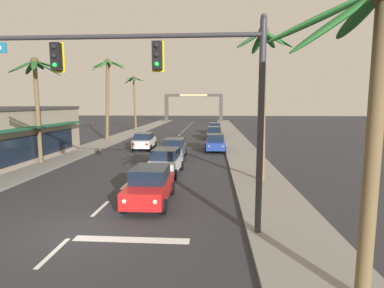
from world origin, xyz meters
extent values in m
plane|color=#2D2D33|center=(0.00, 0.00, 0.00)|extent=(220.00, 220.00, 0.00)
cube|color=gray|center=(7.80, 20.00, 0.07)|extent=(3.20, 110.00, 0.14)
cube|color=gray|center=(-7.80, 20.00, 0.07)|extent=(3.20, 110.00, 0.14)
cube|color=silver|center=(0.00, -1.65, 0.00)|extent=(0.16, 2.00, 0.01)
cube|color=silver|center=(0.00, 2.43, 0.00)|extent=(0.16, 2.00, 0.01)
cube|color=silver|center=(0.00, 6.52, 0.00)|extent=(0.16, 2.00, 0.01)
cube|color=silver|center=(0.00, 10.61, 0.00)|extent=(0.16, 2.00, 0.01)
cube|color=silver|center=(0.00, 14.69, 0.00)|extent=(0.16, 2.00, 0.01)
cube|color=silver|center=(0.00, 18.78, 0.00)|extent=(0.16, 2.00, 0.01)
cube|color=silver|center=(0.00, 22.87, 0.00)|extent=(0.16, 2.00, 0.01)
cube|color=silver|center=(0.00, 26.95, 0.00)|extent=(0.16, 2.00, 0.01)
cube|color=silver|center=(0.00, 31.04, 0.00)|extent=(0.16, 2.00, 0.01)
cube|color=silver|center=(0.00, 35.13, 0.00)|extent=(0.16, 2.00, 0.01)
cube|color=silver|center=(0.00, 39.21, 0.00)|extent=(0.16, 2.00, 0.01)
cube|color=silver|center=(0.00, 43.30, 0.00)|extent=(0.16, 2.00, 0.01)
cube|color=silver|center=(0.00, 47.39, 0.00)|extent=(0.16, 2.00, 0.01)
cube|color=silver|center=(0.00, 51.48, 0.00)|extent=(0.16, 2.00, 0.01)
cube|color=silver|center=(0.00, 55.56, 0.00)|extent=(0.16, 2.00, 0.01)
cube|color=silver|center=(0.00, 59.65, 0.00)|extent=(0.16, 2.00, 0.01)
cube|color=silver|center=(0.00, 63.74, 0.00)|extent=(0.16, 2.00, 0.01)
cube|color=silver|center=(0.00, 67.82, 0.00)|extent=(0.16, 2.00, 0.01)
cube|color=silver|center=(2.20, -0.60, 0.00)|extent=(4.00, 0.44, 0.01)
cylinder|color=#2D2D33|center=(6.57, 0.05, 3.68)|extent=(0.22, 0.22, 7.36)
cylinder|color=#2D2D33|center=(1.33, 0.05, 6.86)|extent=(10.47, 0.16, 0.16)
sphere|color=#2D2D33|center=(6.57, 0.05, 7.42)|extent=(0.20, 0.20, 0.20)
cube|color=black|center=(3.08, 0.03, 6.22)|extent=(0.32, 0.26, 0.92)
sphere|color=black|center=(3.08, -0.11, 6.52)|extent=(0.17, 0.17, 0.17)
sphere|color=black|center=(3.08, -0.11, 6.22)|extent=(0.17, 0.17, 0.17)
sphere|color=#1EE54C|center=(3.08, -0.11, 5.92)|extent=(0.17, 0.17, 0.17)
cube|color=yellow|center=(3.08, 0.19, 6.22)|extent=(0.42, 0.03, 1.04)
cube|color=black|center=(-0.42, 0.03, 6.22)|extent=(0.32, 0.26, 0.92)
sphere|color=black|center=(-0.42, -0.11, 6.52)|extent=(0.17, 0.17, 0.17)
sphere|color=black|center=(-0.42, -0.11, 6.22)|extent=(0.17, 0.17, 0.17)
sphere|color=#1EE54C|center=(-0.42, -0.11, 5.92)|extent=(0.17, 0.17, 0.17)
cube|color=yellow|center=(-0.42, 0.19, 6.22)|extent=(0.42, 0.03, 1.04)
cube|color=red|center=(2.05, 3.37, 0.68)|extent=(1.80, 4.31, 0.72)
cube|color=black|center=(2.05, 3.52, 1.36)|extent=(1.62, 2.21, 0.64)
cylinder|color=black|center=(2.92, 1.96, 0.32)|extent=(0.23, 0.64, 0.64)
cylinder|color=black|center=(1.20, 1.94, 0.32)|extent=(0.23, 0.64, 0.64)
cylinder|color=black|center=(2.90, 4.79, 0.32)|extent=(0.23, 0.64, 0.64)
cylinder|color=black|center=(1.17, 4.78, 0.32)|extent=(0.23, 0.64, 0.64)
sphere|color=#F9EFC6|center=(2.68, 1.20, 0.76)|extent=(0.18, 0.18, 0.18)
sphere|color=#F9EFC6|center=(1.45, 1.19, 0.76)|extent=(0.18, 0.18, 0.18)
cube|color=red|center=(2.69, 5.53, 0.78)|extent=(0.24, 0.06, 0.20)
cube|color=red|center=(1.37, 5.52, 0.78)|extent=(0.24, 0.06, 0.20)
cube|color=silver|center=(1.88, 9.28, 0.68)|extent=(1.94, 4.37, 0.72)
cube|color=black|center=(1.89, 9.43, 1.36)|extent=(1.69, 2.27, 0.64)
cylinder|color=black|center=(2.68, 7.83, 0.32)|extent=(0.25, 0.65, 0.64)
cylinder|color=black|center=(0.96, 7.90, 0.32)|extent=(0.25, 0.65, 0.64)
cylinder|color=black|center=(2.80, 10.66, 0.32)|extent=(0.25, 0.65, 0.64)
cylinder|color=black|center=(1.08, 10.73, 0.32)|extent=(0.25, 0.65, 0.64)
sphere|color=#F9EFC6|center=(2.41, 7.09, 0.76)|extent=(0.18, 0.18, 0.18)
sphere|color=#F9EFC6|center=(1.17, 7.14, 0.76)|extent=(0.18, 0.18, 0.18)
cube|color=red|center=(2.63, 11.41, 0.78)|extent=(0.24, 0.07, 0.20)
cube|color=red|center=(1.31, 11.47, 0.78)|extent=(0.24, 0.07, 0.20)
cube|color=#4C515B|center=(1.71, 15.19, 0.68)|extent=(1.84, 4.33, 0.72)
cube|color=black|center=(1.71, 15.34, 1.36)|extent=(1.64, 2.23, 0.64)
cylinder|color=black|center=(2.60, 13.79, 0.32)|extent=(0.23, 0.64, 0.64)
cylinder|color=black|center=(0.88, 13.76, 0.32)|extent=(0.23, 0.64, 0.64)
cylinder|color=black|center=(2.55, 16.63, 0.32)|extent=(0.23, 0.64, 0.64)
cylinder|color=black|center=(0.83, 16.60, 0.32)|extent=(0.23, 0.64, 0.64)
sphere|color=#F9EFC6|center=(2.37, 13.03, 0.76)|extent=(0.18, 0.18, 0.18)
sphere|color=#F9EFC6|center=(1.13, 13.01, 0.76)|extent=(0.18, 0.18, 0.18)
cube|color=red|center=(2.33, 17.36, 0.78)|extent=(0.24, 0.06, 0.20)
cube|color=red|center=(1.01, 17.34, 0.78)|extent=(0.24, 0.06, 0.20)
cube|color=silver|center=(-2.00, 20.43, 0.68)|extent=(1.88, 4.35, 0.72)
cube|color=black|center=(-2.00, 20.28, 1.36)|extent=(1.66, 2.24, 0.64)
cylinder|color=black|center=(-2.91, 21.82, 0.32)|extent=(0.24, 0.65, 0.64)
cylinder|color=black|center=(-1.18, 21.87, 0.32)|extent=(0.24, 0.65, 0.64)
cylinder|color=black|center=(-2.82, 18.99, 0.32)|extent=(0.24, 0.65, 0.64)
cylinder|color=black|center=(-1.10, 19.03, 0.32)|extent=(0.24, 0.65, 0.64)
sphere|color=#B2B2AD|center=(-2.69, 22.58, 0.76)|extent=(0.18, 0.18, 0.18)
sphere|color=#B2B2AD|center=(-1.45, 22.62, 0.76)|extent=(0.18, 0.18, 0.18)
cube|color=red|center=(-2.60, 18.25, 0.78)|extent=(0.24, 0.07, 0.20)
cube|color=red|center=(-1.28, 18.29, 0.78)|extent=(0.24, 0.07, 0.20)
cube|color=red|center=(5.35, 37.42, 0.68)|extent=(1.88, 4.35, 0.72)
cube|color=black|center=(5.35, 37.57, 1.36)|extent=(1.66, 2.25, 0.64)
cylinder|color=black|center=(6.17, 35.98, 0.32)|extent=(0.24, 0.65, 0.64)
cylinder|color=black|center=(4.45, 36.03, 0.32)|extent=(0.24, 0.65, 0.64)
cylinder|color=black|center=(6.25, 38.81, 0.32)|extent=(0.24, 0.65, 0.64)
cylinder|color=black|center=(4.53, 38.86, 0.32)|extent=(0.24, 0.65, 0.64)
sphere|color=#B2B2AD|center=(5.91, 35.23, 0.76)|extent=(0.18, 0.18, 0.18)
sphere|color=#B2B2AD|center=(4.67, 35.27, 0.76)|extent=(0.18, 0.18, 0.18)
cube|color=red|center=(6.07, 39.56, 0.78)|extent=(0.24, 0.07, 0.20)
cube|color=red|center=(4.75, 39.60, 0.78)|extent=(0.24, 0.07, 0.20)
cube|color=navy|center=(5.22, 19.52, 0.68)|extent=(1.84, 4.33, 0.72)
cube|color=black|center=(5.21, 19.67, 1.36)|extent=(1.64, 2.23, 0.64)
cylinder|color=black|center=(6.11, 18.12, 0.32)|extent=(0.23, 0.64, 0.64)
cylinder|color=black|center=(4.38, 18.09, 0.32)|extent=(0.23, 0.64, 0.64)
cylinder|color=black|center=(6.05, 20.96, 0.32)|extent=(0.23, 0.64, 0.64)
cylinder|color=black|center=(4.33, 20.93, 0.32)|extent=(0.23, 0.64, 0.64)
sphere|color=#B2B2AD|center=(5.88, 17.37, 0.76)|extent=(0.18, 0.18, 0.18)
sphere|color=#B2B2AD|center=(4.64, 17.34, 0.76)|extent=(0.18, 0.18, 0.18)
cube|color=red|center=(5.83, 21.70, 0.78)|extent=(0.24, 0.06, 0.20)
cube|color=red|center=(4.52, 21.67, 0.78)|extent=(0.24, 0.06, 0.20)
cube|color=black|center=(5.18, 29.46, 0.68)|extent=(1.93, 4.37, 0.72)
cube|color=black|center=(5.18, 29.61, 1.36)|extent=(1.68, 2.26, 0.64)
cylinder|color=black|center=(5.99, 28.01, 0.32)|extent=(0.24, 0.65, 0.64)
cylinder|color=black|center=(4.26, 28.08, 0.32)|extent=(0.24, 0.65, 0.64)
cylinder|color=black|center=(6.10, 30.85, 0.32)|extent=(0.24, 0.65, 0.64)
cylinder|color=black|center=(4.37, 30.91, 0.32)|extent=(0.24, 0.65, 0.64)
sphere|color=#B2B2AD|center=(5.71, 27.27, 0.76)|extent=(0.18, 0.18, 0.18)
sphere|color=#B2B2AD|center=(4.48, 27.32, 0.76)|extent=(0.18, 0.18, 0.18)
cube|color=red|center=(5.92, 31.59, 0.78)|extent=(0.24, 0.07, 0.20)
cube|color=red|center=(4.60, 31.65, 0.78)|extent=(0.24, 0.07, 0.20)
cylinder|color=brown|center=(-8.26, 12.06, 3.85)|extent=(0.31, 0.31, 7.70)
ellipsoid|color=#1E5123|center=(-7.38, 12.28, 7.26)|extent=(1.92, 0.85, 1.19)
ellipsoid|color=#1E5123|center=(-7.70, 12.92, 7.57)|extent=(1.47, 1.96, 0.58)
ellipsoid|color=#1E5123|center=(-8.49, 13.06, 7.58)|extent=(0.86, 2.12, 0.57)
ellipsoid|color=#1E5123|center=(-8.99, 12.67, 7.36)|extent=(1.76, 1.57, 1.01)
ellipsoid|color=#1E5123|center=(-9.18, 11.86, 7.34)|extent=(1.99, 0.82, 1.04)
ellipsoid|color=#1E5123|center=(-8.56, 11.17, 7.34)|extent=(1.01, 1.98, 1.04)
ellipsoid|color=#1E5123|center=(-7.81, 11.21, 7.38)|extent=(1.27, 1.94, 0.97)
sphere|color=#4C4223|center=(-8.26, 12.06, 7.75)|extent=(0.60, 0.60, 0.60)
cylinder|color=brown|center=(-7.95, 26.77, 4.85)|extent=(0.81, 0.40, 9.71)
ellipsoid|color=#2D702D|center=(-6.65, 26.59, 9.43)|extent=(2.28, 0.77, 0.88)
ellipsoid|color=#2D702D|center=(-6.93, 27.50, 9.41)|extent=(1.92, 1.79, 0.93)
ellipsoid|color=#2D702D|center=(-7.98, 27.87, 9.51)|extent=(0.88, 2.31, 0.72)
ellipsoid|color=#2D702D|center=(-8.79, 27.08, 9.42)|extent=(2.26, 1.02, 0.91)
ellipsoid|color=#2D702D|center=(-8.61, 26.37, 9.16)|extent=(1.99, 1.20, 1.41)
ellipsoid|color=#2D702D|center=(-7.83, 25.76, 9.25)|extent=(0.60, 2.13, 1.24)
ellipsoid|color=#2D702D|center=(-7.12, 25.87, 9.42)|extent=(1.60, 2.07, 0.90)
sphere|color=#4C4223|center=(-7.74, 26.77, 9.76)|extent=(0.60, 0.60, 0.60)
cylinder|color=brown|center=(-8.28, 41.48, 4.48)|extent=(0.56, 0.34, 8.97)
ellipsoid|color=#1E5123|center=(-7.50, 41.53, 8.74)|extent=(1.84, 0.49, 0.80)
ellipsoid|color=#1E5123|center=(-8.01, 42.33, 8.87)|extent=(1.13, 1.88, 0.54)
ellipsoid|color=#1E5123|center=(-8.97, 42.15, 8.75)|extent=(1.51, 1.64, 0.77)
ellipsoid|color=#1E5123|center=(-9.18, 41.59, 8.56)|extent=(1.71, 0.62, 1.13)
ellipsoid|color=#1E5123|center=(-8.82, 40.67, 8.83)|extent=(1.24, 1.83, 0.61)
ellipsoid|color=#1E5123|center=(-8.11, 40.74, 8.55)|extent=(0.95, 1.69, 1.16)
sphere|color=#4C4223|center=(-8.39, 41.48, 9.02)|extent=(0.60, 0.60, 0.60)
cylinder|color=brown|center=(8.41, -3.64, 3.43)|extent=(0.36, 0.34, 6.86)
ellipsoid|color=#236028|center=(8.43, -2.40, 6.70)|extent=(0.45, 2.50, 0.65)
ellipsoid|color=#236028|center=(7.27, -3.37, 6.48)|extent=(2.41, 0.94, 1.09)
ellipsoid|color=#236028|center=(7.40, -3.96, 6.27)|extent=(2.20, 1.04, 1.50)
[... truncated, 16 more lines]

